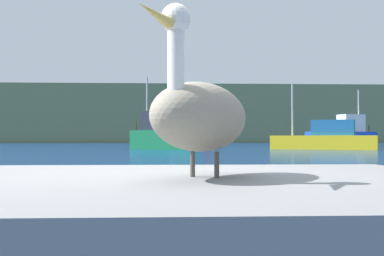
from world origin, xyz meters
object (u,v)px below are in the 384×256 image
Objects in this scene: fishing_boat_yellow at (326,139)px; fishing_boat_red at (186,136)px; fishing_boat_blue at (343,135)px; fishing_boat_green at (163,136)px; pelican at (200,114)px.

fishing_boat_red is at bearing -26.67° from fishing_boat_yellow.
fishing_boat_blue is 1.35× the size of fishing_boat_green.
fishing_boat_blue is at bearing 164.46° from fishing_boat_red.
fishing_boat_yellow is at bearing -156.86° from fishing_boat_green.
fishing_boat_yellow reaches higher than fishing_boat_red.
fishing_boat_yellow is (-5.57, -11.26, -0.28)m from fishing_boat_blue.
fishing_boat_blue is 1.40× the size of fishing_boat_red.
fishing_boat_green is at bearing -151.29° from pelican.
fishing_boat_blue is (16.52, 41.33, 0.07)m from pelican.
fishing_boat_yellow is at bearing -172.59° from pelican.
fishing_boat_yellow is (11.63, -0.32, -0.22)m from fishing_boat_green.
fishing_boat_green is at bearing 69.69° from fishing_boat_red.
fishing_boat_red is (1.30, 42.54, 0.01)m from pelican.
fishing_boat_blue is 0.96× the size of fishing_boat_yellow.
fishing_boat_green is at bearing -163.83° from fishing_boat_blue.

